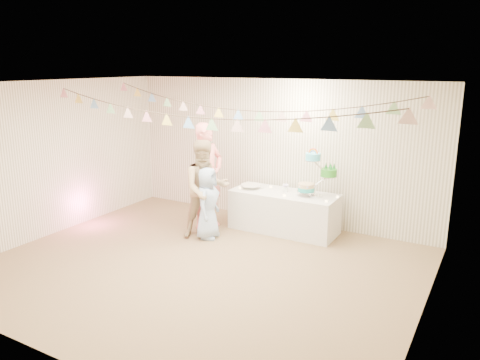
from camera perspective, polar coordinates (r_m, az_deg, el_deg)
The scene contains 24 objects.
floor at distance 6.90m, azimuth -4.82°, elevation -10.52°, with size 6.00×6.00×0.00m, color brown.
ceiling at distance 6.28m, azimuth -5.32°, elevation 11.58°, with size 6.00×6.00×0.00m, color white.
back_wall at distance 8.59m, azimuth 4.48°, elevation 3.53°, with size 6.00×6.00×0.00m, color silver.
front_wall at distance 4.73m, azimuth -22.63°, elevation -6.41°, with size 6.00×6.00×0.00m, color silver.
left_wall at distance 8.51m, azimuth -21.92°, elevation 2.44°, with size 5.00×5.00×0.00m, color silver.
right_wall at distance 5.41m, azimuth 22.13°, elevation -3.84°, with size 5.00×5.00×0.00m, color silver.
table at distance 8.21m, azimuth 5.38°, elevation -3.86°, with size 1.85×0.74×0.69m, color silver.
cake_stand at distance 7.85m, azimuth 9.32°, elevation 1.09°, with size 0.68×0.40×0.76m, color silver, non-canonical shape.
cake_bottom at distance 7.91m, azimuth 8.07°, elevation -0.94°, with size 0.31×0.31×0.15m, color teal, non-canonical shape.
cake_middle at distance 7.88m, azimuth 10.77°, elevation 0.90°, with size 0.27×0.27×0.22m, color #24841C, non-canonical shape.
cake_top_tier at distance 7.79m, azimuth 8.90°, elevation 2.87°, with size 0.25×0.25×0.19m, color #49CDE7, non-canonical shape.
platter at distance 8.32m, azimuth 1.34°, elevation -0.60°, with size 0.36×0.36×0.02m, color white.
posy at distance 8.12m, azimuth 5.58°, elevation -0.56°, with size 0.13×0.13×0.15m, color white, non-canonical shape.
person_adult_a at distance 8.25m, azimuth -4.01°, elevation 0.51°, with size 0.68×0.45×1.88m, color pink.
person_adult_b at distance 7.82m, azimuth -4.19°, elevation -1.09°, with size 0.80×0.63×1.65m, color tan.
person_child at distance 7.79m, azimuth -3.97°, elevation -2.81°, with size 0.59×0.39×1.22m, color #9EB9E0.
bunting_back at distance 7.23m, azimuth -0.20°, elevation 9.97°, with size 5.60×1.10×0.40m, color pink, non-canonical shape.
bunting_front at distance 6.14m, azimuth -6.34°, elevation 8.87°, with size 5.60×0.90×0.36m, color #72A5E5, non-canonical shape.
tealight_0 at distance 8.33m, azimuth -0.01°, elevation -0.94°, with size 0.04×0.04×0.03m, color #FFD88C.
tealight_1 at distance 8.41m, azimuth 3.77°, elevation -0.83°, with size 0.04×0.04×0.03m, color #FFD88C.
tealight_2 at distance 7.87m, azimuth 5.44°, elevation -1.90°, with size 0.04×0.04×0.03m, color #FFD88C.
tealight_3 at distance 8.17m, azimuth 8.31°, elevation -1.39°, with size 0.04×0.04×0.03m, color #FFD88C.
tealight_4 at distance 7.66m, azimuth 10.48°, elevation -2.54°, with size 0.04×0.04×0.03m, color #FFD88C.
tealight_5 at distance 7.93m, azimuth 11.82°, elevation -2.02°, with size 0.04×0.04×0.03m, color #FFD88C.
Camera 1 is at (3.60, -5.15, 2.87)m, focal length 35.00 mm.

